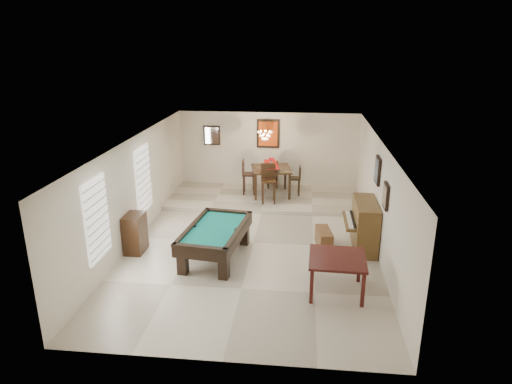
% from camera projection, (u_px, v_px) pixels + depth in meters
% --- Properties ---
extents(ground_plane, '(6.00, 9.00, 0.02)m').
position_uv_depth(ground_plane, '(254.00, 243.00, 11.51)').
color(ground_plane, beige).
extents(wall_back, '(6.00, 0.04, 2.60)m').
position_uv_depth(wall_back, '(268.00, 151.00, 15.34)').
color(wall_back, silver).
rests_on(wall_back, ground_plane).
extents(wall_front, '(6.00, 0.04, 2.60)m').
position_uv_depth(wall_front, '(221.00, 290.00, 6.85)').
color(wall_front, silver).
rests_on(wall_front, ground_plane).
extents(wall_left, '(0.04, 9.00, 2.60)m').
position_uv_depth(wall_left, '(134.00, 190.00, 11.39)').
color(wall_left, silver).
rests_on(wall_left, ground_plane).
extents(wall_right, '(0.04, 9.00, 2.60)m').
position_uv_depth(wall_right, '(379.00, 198.00, 10.80)').
color(wall_right, silver).
rests_on(wall_right, ground_plane).
extents(ceiling, '(6.00, 9.00, 0.04)m').
position_uv_depth(ceiling, '(253.00, 142.00, 10.68)').
color(ceiling, white).
rests_on(ceiling, wall_back).
extents(dining_step, '(6.00, 2.50, 0.12)m').
position_uv_depth(dining_step, '(265.00, 198.00, 14.55)').
color(dining_step, beige).
rests_on(dining_step, ground_plane).
extents(window_left_front, '(0.06, 1.00, 1.70)m').
position_uv_depth(window_left_front, '(97.00, 219.00, 9.28)').
color(window_left_front, white).
rests_on(window_left_front, wall_left).
extents(window_left_rear, '(0.06, 1.00, 1.70)m').
position_uv_depth(window_left_rear, '(143.00, 179.00, 11.92)').
color(window_left_rear, white).
rests_on(window_left_rear, wall_left).
extents(pool_table, '(1.48, 2.37, 0.75)m').
position_uv_depth(pool_table, '(216.00, 243.00, 10.60)').
color(pool_table, black).
rests_on(pool_table, ground_plane).
extents(square_table, '(1.15, 1.15, 0.77)m').
position_uv_depth(square_table, '(336.00, 275.00, 9.16)').
color(square_table, '#36100D').
rests_on(square_table, ground_plane).
extents(upright_piano, '(0.80, 1.43, 1.19)m').
position_uv_depth(upright_piano, '(359.00, 225.00, 11.06)').
color(upright_piano, brown).
rests_on(upright_piano, ground_plane).
extents(piano_bench, '(0.43, 0.84, 0.45)m').
position_uv_depth(piano_bench, '(324.00, 238.00, 11.22)').
color(piano_bench, brown).
rests_on(piano_bench, ground_plane).
extents(apothecary_chest, '(0.42, 0.63, 0.95)m').
position_uv_depth(apothecary_chest, '(135.00, 233.00, 10.90)').
color(apothecary_chest, black).
rests_on(apothecary_chest, ground_plane).
extents(dining_table, '(1.39, 1.39, 1.00)m').
position_uv_depth(dining_table, '(271.00, 180.00, 14.55)').
color(dining_table, black).
rests_on(dining_table, dining_step).
extents(flower_vase, '(0.17, 0.17, 0.24)m').
position_uv_depth(flower_vase, '(271.00, 161.00, 14.35)').
color(flower_vase, '#B40F1D').
rests_on(flower_vase, dining_table).
extents(dining_chair_south, '(0.50, 0.50, 1.19)m').
position_uv_depth(dining_chair_south, '(269.00, 184.00, 13.80)').
color(dining_chair_south, black).
rests_on(dining_chair_south, dining_step).
extents(dining_chair_north, '(0.39, 0.39, 0.95)m').
position_uv_depth(dining_chair_north, '(272.00, 174.00, 15.28)').
color(dining_chair_north, black).
rests_on(dining_chair_north, dining_step).
extents(dining_chair_west, '(0.44, 0.44, 1.12)m').
position_uv_depth(dining_chair_west, '(249.00, 177.00, 14.62)').
color(dining_chair_west, black).
rests_on(dining_chair_west, dining_step).
extents(dining_chair_east, '(0.37, 0.37, 0.95)m').
position_uv_depth(dining_chair_east, '(295.00, 181.00, 14.52)').
color(dining_chair_east, black).
rests_on(dining_chair_east, dining_step).
extents(chandelier, '(0.44, 0.44, 0.60)m').
position_uv_depth(chandelier, '(265.00, 132.00, 13.82)').
color(chandelier, '#FFE5B2').
rests_on(chandelier, ceiling).
extents(back_painting, '(0.75, 0.06, 0.95)m').
position_uv_depth(back_painting, '(268.00, 134.00, 15.11)').
color(back_painting, '#D84C14').
rests_on(back_painting, wall_back).
extents(back_mirror, '(0.55, 0.06, 0.65)m').
position_uv_depth(back_mirror, '(212.00, 135.00, 15.33)').
color(back_mirror, white).
rests_on(back_mirror, wall_back).
extents(right_picture_upper, '(0.06, 0.55, 0.65)m').
position_uv_depth(right_picture_upper, '(378.00, 170.00, 10.89)').
color(right_picture_upper, slate).
rests_on(right_picture_upper, wall_right).
extents(right_picture_lower, '(0.06, 0.45, 0.55)m').
position_uv_depth(right_picture_lower, '(386.00, 196.00, 9.73)').
color(right_picture_lower, gray).
rests_on(right_picture_lower, wall_right).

